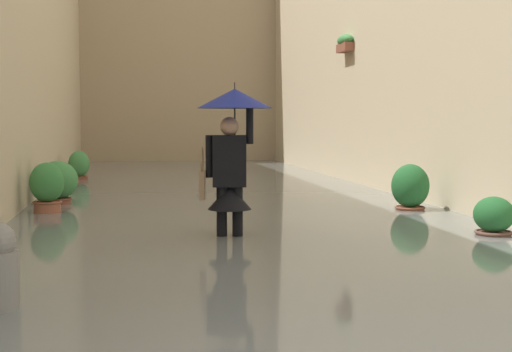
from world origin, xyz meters
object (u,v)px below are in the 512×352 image
(person_wading, at_px, (231,142))
(potted_plant_near_left, at_px, (410,191))
(potted_plant_mid_right, at_px, (47,192))
(potted_plant_near_right, at_px, (79,169))
(potted_plant_far_right, at_px, (57,185))
(potted_plant_far_left, at_px, (494,223))

(person_wading, distance_m, potted_plant_near_left, 3.65)
(potted_plant_mid_right, bearing_deg, person_wading, 132.26)
(potted_plant_near_left, distance_m, potted_plant_near_right, 8.17)
(potted_plant_far_right, distance_m, potted_plant_mid_right, 1.05)
(potted_plant_near_left, bearing_deg, potted_plant_mid_right, -6.02)
(person_wading, xyz_separation_m, potted_plant_far_right, (2.29, -3.61, -0.78))
(potted_plant_far_right, relative_size, potted_plant_far_left, 1.36)
(potted_plant_near_left, bearing_deg, potted_plant_far_right, -17.09)
(person_wading, xyz_separation_m, potted_plant_mid_right, (2.33, -2.56, -0.78))
(potted_plant_near_right, bearing_deg, potted_plant_far_left, 121.23)
(potted_plant_near_left, height_order, potted_plant_near_right, potted_plant_near_left)
(potted_plant_far_right, bearing_deg, potted_plant_mid_right, 87.82)
(potted_plant_near_left, distance_m, potted_plant_far_right, 5.46)
(person_wading, bearing_deg, potted_plant_far_left, 171.99)
(potted_plant_far_right, relative_size, potted_plant_mid_right, 0.96)
(potted_plant_near_left, relative_size, potted_plant_far_right, 0.99)
(person_wading, relative_size, potted_plant_near_left, 2.21)
(potted_plant_near_left, bearing_deg, person_wading, 34.39)
(potted_plant_mid_right, bearing_deg, potted_plant_far_right, -92.18)
(potted_plant_far_left, bearing_deg, potted_plant_mid_right, -29.28)
(potted_plant_near_right, bearing_deg, person_wading, 105.43)
(potted_plant_far_right, bearing_deg, potted_plant_far_left, 142.63)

